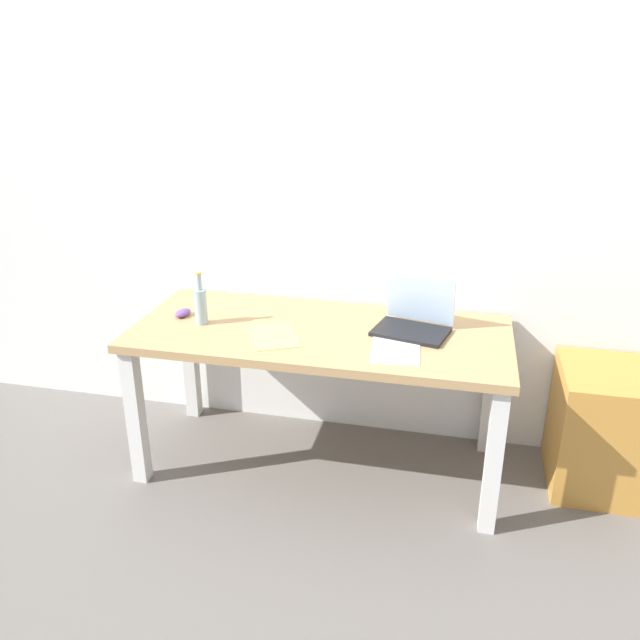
{
  "coord_description": "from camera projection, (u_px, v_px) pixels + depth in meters",
  "views": [
    {
      "loc": [
        0.61,
        -2.68,
        1.92
      ],
      "look_at": [
        0.0,
        0.0,
        0.79
      ],
      "focal_mm": 36.02,
      "sensor_mm": 36.0,
      "label": 1
    }
  ],
  "objects": [
    {
      "name": "beer_bottle",
      "position": [
        201.0,
        305.0,
        3.03
      ],
      "size": [
        0.06,
        0.06,
        0.26
      ],
      "color": "#99B7C1",
      "rests_on": "desk"
    },
    {
      "name": "paper_sheet_front_right",
      "position": [
        396.0,
        350.0,
        2.78
      ],
      "size": [
        0.23,
        0.31,
        0.0
      ],
      "primitive_type": "cube",
      "rotation": [
        0.0,
        0.0,
        0.08
      ],
      "color": "white",
      "rests_on": "desk"
    },
    {
      "name": "computer_mouse",
      "position": [
        183.0,
        313.0,
        3.15
      ],
      "size": [
        0.08,
        0.11,
        0.03
      ],
      "primitive_type": "ellipsoid",
      "rotation": [
        0.0,
        0.0,
        -0.2
      ],
      "color": "#724799",
      "rests_on": "desk"
    },
    {
      "name": "ground_plane",
      "position": [
        320.0,
        463.0,
        3.27
      ],
      "size": [
        8.0,
        8.0,
        0.0
      ],
      "primitive_type": "plane",
      "color": "slate"
    },
    {
      "name": "paper_yellow_folder",
      "position": [
        273.0,
        336.0,
        2.93
      ],
      "size": [
        0.32,
        0.36,
        0.0
      ],
      "primitive_type": "cube",
      "rotation": [
        0.0,
        0.0,
        0.47
      ],
      "color": "#F4E06B",
      "rests_on": "desk"
    },
    {
      "name": "desk",
      "position": [
        320.0,
        348.0,
        3.03
      ],
      "size": [
        1.76,
        0.76,
        0.74
      ],
      "color": "tan",
      "rests_on": "ground"
    },
    {
      "name": "back_wall",
      "position": [
        340.0,
        192.0,
        3.18
      ],
      "size": [
        5.2,
        0.08,
        2.6
      ],
      "primitive_type": "cube",
      "color": "white",
      "rests_on": "ground"
    },
    {
      "name": "filing_cabinet",
      "position": [
        598.0,
        428.0,
        3.02
      ],
      "size": [
        0.4,
        0.48,
        0.6
      ],
      "primitive_type": "cube",
      "color": "#C68938",
      "rests_on": "ground"
    },
    {
      "name": "laptop_right",
      "position": [
        414.0,
        320.0,
        2.97
      ],
      "size": [
        0.38,
        0.32,
        0.24
      ],
      "color": "black",
      "rests_on": "desk"
    }
  ]
}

